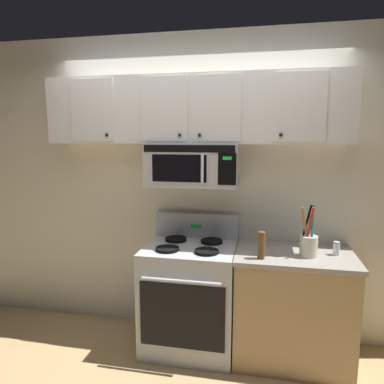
% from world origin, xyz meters
% --- Properties ---
extents(ground_plane, '(8.00, 8.00, 0.00)m').
position_xyz_m(ground_plane, '(0.00, 0.00, 0.00)').
color(ground_plane, tan).
extents(back_wall, '(5.20, 0.10, 2.70)m').
position_xyz_m(back_wall, '(0.00, 0.79, 1.35)').
color(back_wall, silver).
rests_on(back_wall, ground_plane).
extents(stove_range, '(0.76, 0.69, 1.12)m').
position_xyz_m(stove_range, '(0.00, 0.42, 0.47)').
color(stove_range, '#B7BABF').
rests_on(stove_range, ground_plane).
extents(over_range_microwave, '(0.76, 0.43, 0.35)m').
position_xyz_m(over_range_microwave, '(-0.00, 0.54, 1.58)').
color(over_range_microwave, '#B7BABF').
extents(upper_cabinets, '(2.50, 0.36, 0.55)m').
position_xyz_m(upper_cabinets, '(-0.00, 0.57, 2.02)').
color(upper_cabinets, silver).
extents(counter_segment, '(0.93, 0.65, 0.90)m').
position_xyz_m(counter_segment, '(0.84, 0.43, 0.45)').
color(counter_segment, tan).
rests_on(counter_segment, ground_plane).
extents(utensil_crock_cream, '(0.14, 0.13, 0.40)m').
position_xyz_m(utensil_crock_cream, '(0.94, 0.35, 1.01)').
color(utensil_crock_cream, beige).
rests_on(utensil_crock_cream, counter_segment).
extents(salt_shaker, '(0.05, 0.05, 0.11)m').
position_xyz_m(salt_shaker, '(1.15, 0.43, 0.95)').
color(salt_shaker, white).
rests_on(salt_shaker, counter_segment).
extents(pepper_mill, '(0.05, 0.05, 0.21)m').
position_xyz_m(pepper_mill, '(0.58, 0.23, 1.00)').
color(pepper_mill, brown).
rests_on(pepper_mill, counter_segment).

